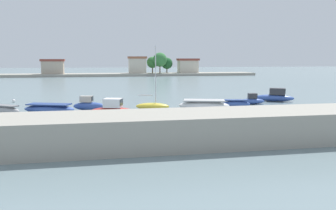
{
  "coord_description": "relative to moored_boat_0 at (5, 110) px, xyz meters",
  "views": [
    {
      "loc": [
        -2.47,
        -28.69,
        5.64
      ],
      "look_at": [
        4.76,
        8.8,
        0.46
      ],
      "focal_mm": 36.5,
      "sensor_mm": 36.0,
      "label": 1
    }
  ],
  "objects": [
    {
      "name": "moored_boat_0",
      "position": [
        0.0,
        0.0,
        0.0
      ],
      "size": [
        3.75,
        3.0,
        0.99
      ],
      "rotation": [
        0.0,
        0.0,
        -0.59
      ],
      "color": "#9E9EA3",
      "rests_on": "ground"
    },
    {
      "name": "moored_boat_4",
      "position": [
        15.22,
        0.45,
        -0.03
      ],
      "size": [
        3.98,
        2.44,
        7.05
      ],
      "rotation": [
        0.0,
        0.0,
        -0.3
      ],
      "color": "yellow",
      "rests_on": "ground"
    },
    {
      "name": "moored_boat_8",
      "position": [
        32.48,
        5.06,
        0.17
      ],
      "size": [
        5.08,
        3.78,
        1.76
      ],
      "rotation": [
        0.0,
        0.0,
        -0.53
      ],
      "color": "#3856A8",
      "rests_on": "ground"
    },
    {
      "name": "moored_boat_1",
      "position": [
        4.33,
        -0.11,
        0.02
      ],
      "size": [
        5.77,
        3.57,
        1.03
      ],
      "rotation": [
        0.0,
        0.0,
        -0.34
      ],
      "color": "#3856A8",
      "rests_on": "ground"
    },
    {
      "name": "moored_boat_6",
      "position": [
        24.9,
        0.09,
        -0.01
      ],
      "size": [
        3.46,
        1.6,
        0.97
      ],
      "rotation": [
        0.0,
        0.0,
        -0.2
      ],
      "color": "#3856A8",
      "rests_on": "ground"
    },
    {
      "name": "distant_shoreline",
      "position": [
        14.63,
        78.0,
        1.55
      ],
      "size": [
        98.91,
        9.54,
        7.71
      ],
      "color": "#9E998C",
      "rests_on": "ground"
    },
    {
      "name": "mooring_buoy_2",
      "position": [
        23.29,
        3.16,
        -0.3
      ],
      "size": [
        0.36,
        0.36,
        0.36
      ],
      "primitive_type": "sphere",
      "color": "white",
      "rests_on": "ground"
    },
    {
      "name": "ground_plane",
      "position": [
        12.27,
        -8.08,
        -0.48
      ],
      "size": [
        400.0,
        400.0,
        0.0
      ],
      "primitive_type": "plane",
      "color": "slate"
    },
    {
      "name": "seawall_embankment",
      "position": [
        12.27,
        -15.21,
        0.58
      ],
      "size": [
        76.11,
        5.03,
        2.11
      ],
      "primitive_type": "cube",
      "color": "#9E998C",
      "rests_on": "ground"
    },
    {
      "name": "moored_boat_7",
      "position": [
        28.16,
        2.95,
        -0.03
      ],
      "size": [
        3.42,
        1.36,
        1.35
      ],
      "rotation": [
        0.0,
        0.0,
        -0.04
      ],
      "color": "#3856A8",
      "rests_on": "ground"
    },
    {
      "name": "mooring_buoy_0",
      "position": [
        -1.63,
        10.43,
        -0.28
      ],
      "size": [
        0.4,
        0.4,
        0.4
      ],
      "primitive_type": "sphere",
      "color": "white",
      "rests_on": "ground"
    },
    {
      "name": "mooring_buoy_3",
      "position": [
        21.49,
        -5.74,
        -0.32
      ],
      "size": [
        0.31,
        0.31,
        0.31
      ],
      "primitive_type": "sphere",
      "color": "orange",
      "rests_on": "ground"
    },
    {
      "name": "moored_boat_2",
      "position": [
        8.32,
        1.29,
        0.11
      ],
      "size": [
        3.83,
        2.06,
        1.61
      ],
      "rotation": [
        0.0,
        0.0,
        -0.28
      ],
      "color": "#3856A8",
      "rests_on": "ground"
    },
    {
      "name": "moored_boat_3",
      "position": [
        10.8,
        -2.79,
        0.15
      ],
      "size": [
        4.95,
        3.03,
        1.74
      ],
      "rotation": [
        0.0,
        0.0,
        -0.31
      ],
      "color": "#C63833",
      "rests_on": "ground"
    },
    {
      "name": "mooring_buoy_1",
      "position": [
        24.88,
        -7.05,
        -0.34
      ],
      "size": [
        0.28,
        0.28,
        0.28
      ],
      "primitive_type": "sphere",
      "color": "yellow",
      "rests_on": "ground"
    },
    {
      "name": "moored_boat_5",
      "position": [
        20.75,
        -0.97,
        0.08
      ],
      "size": [
        5.95,
        3.62,
        1.17
      ],
      "rotation": [
        0.0,
        0.0,
        -0.29
      ],
      "color": "white",
      "rests_on": "ground"
    }
  ]
}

